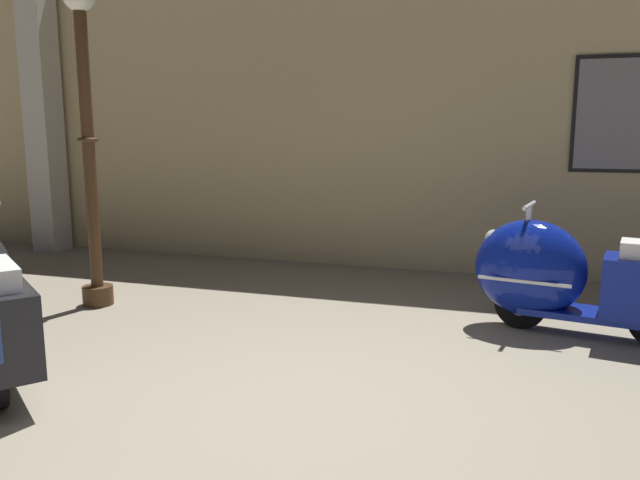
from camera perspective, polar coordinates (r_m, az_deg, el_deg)
The scene contains 4 objects.
ground_plane at distance 3.80m, azimuth -1.24°, elevation -15.40°, with size 60.00×60.00×0.00m, color gray.
showroom_back_wall at distance 7.38m, azimuth 7.84°, elevation 12.46°, with size 18.00×0.63×3.90m.
scooter_1 at distance 5.37m, azimuth 21.43°, elevation -3.08°, with size 1.77×0.78×1.04m.
lamppost at distance 6.08m, azimuth -20.41°, elevation 9.25°, with size 0.29×0.29×2.92m.
Camera 1 is at (1.11, -3.24, 1.64)m, focal length 35.16 mm.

